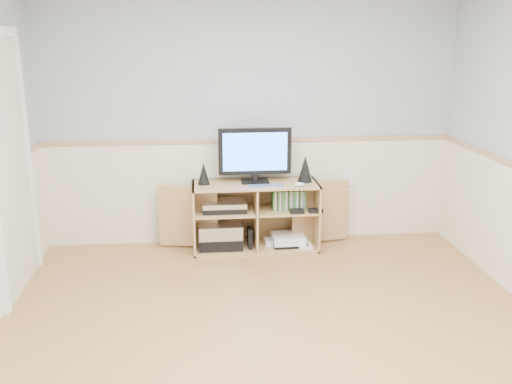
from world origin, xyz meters
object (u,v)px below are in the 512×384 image
Objects in this scene: keyboard at (266,186)px; media_cabinet at (255,213)px; monitor at (255,153)px; game_consoles at (287,240)px.

media_cabinet is at bearing 115.37° from keyboard.
media_cabinet is 0.39m from keyboard.
media_cabinet is 2.71× the size of monitor.
game_consoles is at bearing -12.19° from media_cabinet.
keyboard reaches higher than media_cabinet.
keyboard is (0.09, -0.19, 0.32)m from media_cabinet.
game_consoles is (0.31, -0.07, -0.26)m from media_cabinet.
game_consoles is (0.22, 0.13, -0.59)m from keyboard.
monitor is at bearing 116.04° from keyboard.
monitor reaches higher than keyboard.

